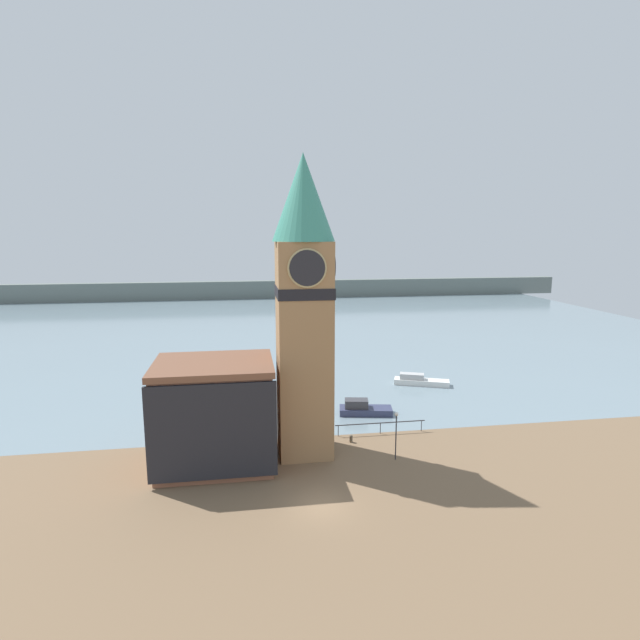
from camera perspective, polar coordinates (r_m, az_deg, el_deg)
ground_plane at (r=36.75m, az=0.08°, el=-20.49°), size 160.00×160.00×0.00m
water at (r=104.92m, az=-5.98°, el=-0.31°), size 160.00×120.00×0.00m
far_shoreline at (r=144.12m, az=-6.80°, el=3.48°), size 180.00×3.00×5.00m
pier_railing at (r=48.01m, az=6.93°, el=-11.73°), size 8.65×0.08×1.09m
clock_tower at (r=40.71m, az=-1.85°, el=2.26°), size 5.03×5.03×24.78m
pier_building at (r=41.70m, az=-11.92°, el=-10.40°), size 9.50×7.76×8.51m
boat_near at (r=52.81m, az=4.96°, el=-10.07°), size 5.68×2.94×1.56m
boat_far at (r=63.45m, az=11.28°, el=-6.82°), size 6.85×3.96×1.37m
mooring_bollard_near at (r=46.17m, az=3.57°, el=-13.34°), size 0.29×0.29×0.70m
mooring_bollard_far at (r=45.01m, az=1.12°, el=-13.88°), size 0.33×0.33×0.80m
lamp_post at (r=42.39m, az=8.70°, el=-11.97°), size 0.32×0.32×4.13m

